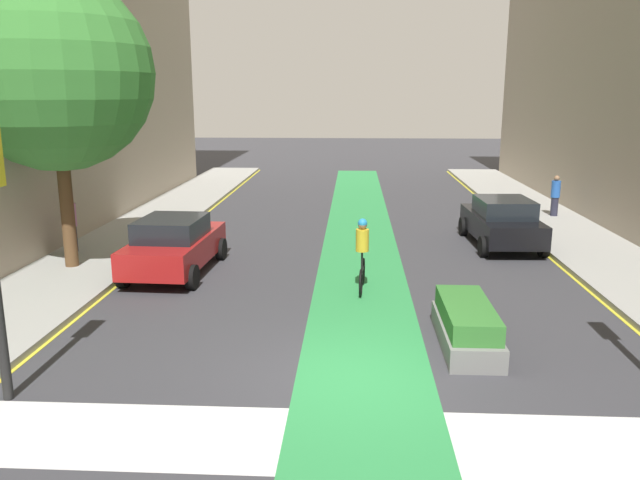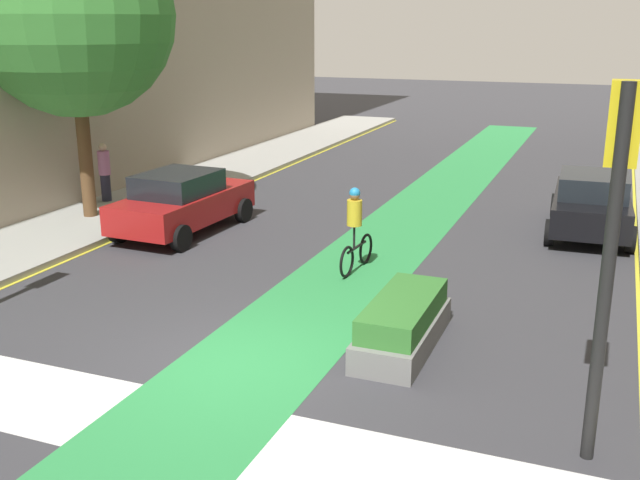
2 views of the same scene
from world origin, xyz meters
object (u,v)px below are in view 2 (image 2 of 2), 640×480
traffic_signal_near_right (615,204)px  car_black_right_far (592,203)px  cyclist_in_lane (355,228)px  street_tree_near (73,15)px  median_planter (403,324)px  pedestrian_sidewalk_left_a (105,172)px  car_red_left_far (182,201)px

traffic_signal_near_right → car_black_right_far: 10.86m
traffic_signal_near_right → cyclist_in_lane: size_ratio=2.45×
street_tree_near → median_planter: bearing=-25.4°
cyclist_in_lane → median_planter: bearing=-59.4°
car_black_right_far → street_tree_near: size_ratio=0.55×
car_black_right_far → median_planter: size_ratio=1.56×
pedestrian_sidewalk_left_a → car_red_left_far: bearing=-24.5°
car_black_right_far → street_tree_near: bearing=-163.9°
street_tree_near → cyclist_in_lane: bearing=-9.8°
traffic_signal_near_right → median_planter: traffic_signal_near_right is taller
cyclist_in_lane → street_tree_near: 9.23m
car_black_right_far → cyclist_in_lane: 6.77m
cyclist_in_lane → pedestrian_sidewalk_left_a: 9.19m
car_red_left_far → street_tree_near: street_tree_near is taller
car_red_left_far → median_planter: (7.10, -4.73, -0.40)m
car_black_right_far → pedestrian_sidewalk_left_a: 13.39m
traffic_signal_near_right → pedestrian_sidewalk_left_a: 16.29m
car_black_right_far → pedestrian_sidewalk_left_a: pedestrian_sidewalk_left_a is taller
car_black_right_far → cyclist_in_lane: cyclist_in_lane is taller
traffic_signal_near_right → street_tree_near: street_tree_near is taller
traffic_signal_near_right → car_black_right_far: bearing=92.4°
cyclist_in_lane → pedestrian_sidewalk_left_a: bearing=161.0°
car_red_left_far → median_planter: bearing=-33.7°
traffic_signal_near_right → car_red_left_far: traffic_signal_near_right is taller
median_planter → cyclist_in_lane: bearing=120.6°
car_black_right_far → pedestrian_sidewalk_left_a: bearing=-171.3°
traffic_signal_near_right → pedestrian_sidewalk_left_a: traffic_signal_near_right is taller
traffic_signal_near_right → cyclist_in_lane: bearing=131.8°
traffic_signal_near_right → car_red_left_far: 12.47m
car_black_right_far → median_planter: 8.78m
car_red_left_far → car_black_right_far: same height
pedestrian_sidewalk_left_a → median_planter: (10.69, -6.37, -0.61)m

